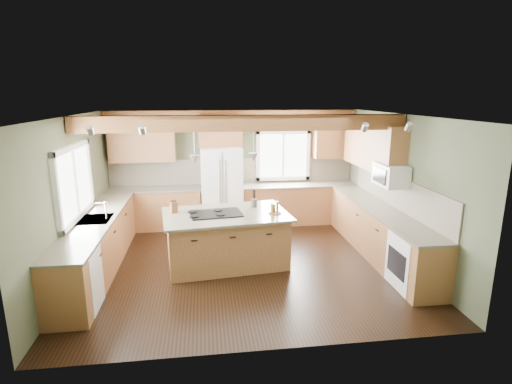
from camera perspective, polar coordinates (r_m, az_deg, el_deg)
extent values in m
plane|color=black|center=(7.23, -1.52, -10.17)|extent=(5.60, 5.60, 0.00)
plane|color=silver|center=(6.61, -1.67, 10.89)|extent=(5.60, 5.60, 0.00)
plane|color=#48523A|center=(9.24, -3.21, 3.59)|extent=(5.60, 0.00, 5.60)
plane|color=#48523A|center=(7.10, -24.70, -0.81)|extent=(0.00, 5.00, 5.00)
plane|color=#48523A|center=(7.61, 19.87, 0.56)|extent=(0.00, 5.00, 5.00)
cube|color=#5B321A|center=(6.71, -1.74, 9.82)|extent=(5.55, 0.26, 0.26)
cube|color=#5B321A|center=(9.00, -3.26, 11.26)|extent=(5.55, 0.20, 0.10)
cube|color=brown|center=(9.24, -3.19, 3.02)|extent=(5.58, 0.03, 0.58)
cube|color=brown|center=(7.67, 19.55, -0.02)|extent=(0.03, 3.70, 0.58)
cube|color=brown|center=(9.19, -14.20, -2.39)|extent=(2.02, 0.60, 0.88)
cube|color=#4E4439|center=(9.07, -14.37, 0.40)|extent=(2.06, 0.64, 0.04)
cube|color=brown|center=(9.37, 6.13, -1.72)|extent=(2.62, 0.60, 0.88)
cube|color=#4E4439|center=(9.26, 6.20, 1.02)|extent=(2.66, 0.64, 0.04)
cube|color=brown|center=(7.31, -21.65, -7.19)|extent=(0.60, 3.70, 0.88)
cube|color=#4E4439|center=(7.16, -21.97, -3.75)|extent=(0.64, 3.74, 0.04)
cube|color=brown|center=(7.76, 17.20, -5.61)|extent=(0.60, 3.70, 0.88)
cube|color=#4E4439|center=(7.62, 17.45, -2.35)|extent=(0.64, 3.74, 0.04)
cube|color=brown|center=(9.05, -15.94, 7.02)|extent=(1.40, 0.35, 0.90)
cube|color=brown|center=(8.94, -5.13, 8.71)|extent=(0.96, 0.35, 0.70)
cube|color=brown|center=(8.23, 16.31, 6.37)|extent=(0.35, 2.20, 0.90)
cube|color=brown|center=(9.43, 11.02, 7.55)|extent=(0.90, 0.35, 0.90)
cube|color=white|center=(7.08, -24.63, 1.25)|extent=(0.04, 1.60, 1.05)
cube|color=white|center=(9.34, 3.87, 5.24)|extent=(1.10, 0.04, 1.00)
cube|color=#262628|center=(7.16, -21.98, -3.71)|extent=(0.50, 0.65, 0.03)
cylinder|color=#B2B2B7|center=(7.08, -20.67, -2.56)|extent=(0.02, 0.02, 0.28)
cube|color=white|center=(6.16, -24.43, -11.54)|extent=(0.60, 0.60, 0.84)
cube|color=white|center=(6.68, 21.75, -9.28)|extent=(0.60, 0.72, 0.84)
cube|color=white|center=(7.42, 18.69, 2.30)|extent=(0.40, 0.70, 0.38)
cone|color=#B2B2B7|center=(6.69, -8.76, 4.56)|extent=(0.18, 0.18, 0.16)
cone|color=#B2B2B7|center=(6.85, -0.35, 4.94)|extent=(0.18, 0.18, 0.16)
cube|color=white|center=(8.93, -4.90, 0.58)|extent=(0.90, 0.74, 1.80)
cube|color=brown|center=(7.12, -4.29, -6.76)|extent=(2.14, 1.45, 0.88)
cube|color=#4E4439|center=(6.97, -4.35, -3.22)|extent=(2.28, 1.60, 0.04)
cube|color=black|center=(6.94, -5.72, -3.07)|extent=(0.93, 0.68, 0.02)
cube|color=brown|center=(7.10, -11.66, -2.19)|extent=(0.14, 0.13, 0.19)
cylinder|color=#3F3932|center=(7.32, -0.28, -1.59)|extent=(0.11, 0.11, 0.15)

